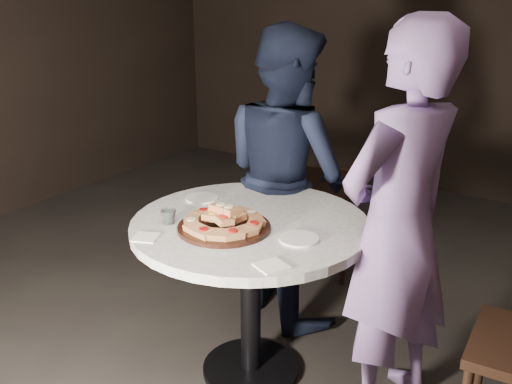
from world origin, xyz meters
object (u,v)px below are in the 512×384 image
Objects in this scene: serving_board at (224,227)px; focaccia_pile at (224,219)px; water_glass at (169,217)px; chair_far at (324,212)px; diner_navy at (287,175)px; table at (250,251)px; diner_teal at (397,229)px.

serving_board is 0.04m from focaccia_pile.
water_glass reaches higher than chair_far.
diner_navy is at bearing 100.06° from focaccia_pile.
water_glass is at bearing 107.20° from diner_navy.
focaccia_pile is 0.22× the size of diner_navy.
chair_far is at bearing 98.45° from table.
water_glass is 1.04m from diner_teal.
focaccia_pile is at bearing 124.43° from diner_navy.
serving_board is (-0.05, -0.15, 0.17)m from table.
water_glass is at bearing 73.81° from chair_far.
diner_teal is (0.70, 0.31, 0.00)m from focaccia_pile.
focaccia_pile is (0.00, 0.00, 0.04)m from serving_board.
chair_far is at bearing -67.51° from diner_navy.
focaccia_pile is 5.33× the size of water_glass.
focaccia_pile reaches higher than serving_board.
water_glass reaches higher than table.
table is 0.26m from focaccia_pile.
diner_navy is at bearing 105.76° from table.
water_glass is 0.04× the size of diner_navy.
diner_teal is at bearing 173.89° from diner_navy.
diner_teal is (0.66, 0.17, 0.21)m from table.
diner_teal is at bearing 24.27° from serving_board.
chair_far is 0.45× the size of diner_teal.
chair_far is at bearing 84.69° from water_glass.
water_glass is at bearing -161.10° from focaccia_pile.
table is at bearing 37.75° from water_glass.
focaccia_pile reaches higher than water_glass.
focaccia_pile is at bearing 48.84° from serving_board.
serving_board is 0.83m from diner_navy.
diner_teal is at bearing 24.18° from focaccia_pile.
diner_navy reaches higher than focaccia_pile.
diner_teal is at bearing 119.10° from chair_far.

